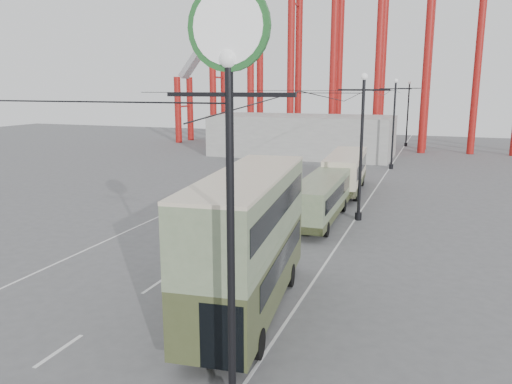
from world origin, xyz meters
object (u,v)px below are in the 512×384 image
at_px(lamp_post_near, 229,114).
at_px(single_decker_cream, 346,170).
at_px(pedestrian, 232,273).
at_px(single_decker_green, 321,197).
at_px(double_decker_bus, 248,236).

bearing_deg(lamp_post_near, single_decker_cream, 94.69).
bearing_deg(pedestrian, single_decker_green, -98.50).
bearing_deg(single_decker_green, double_decker_bus, -89.70).
distance_m(lamp_post_near, single_decker_green, 20.91).
bearing_deg(pedestrian, lamp_post_near, 109.21).
relative_size(single_decker_green, pedestrian, 6.30).
relative_size(lamp_post_near, pedestrian, 6.88).
distance_m(single_decker_cream, pedestrian, 22.07).
height_order(single_decker_cream, pedestrian, single_decker_cream).
height_order(single_decker_green, pedestrian, single_decker_green).
distance_m(double_decker_bus, pedestrian, 3.12).
bearing_deg(single_decker_green, single_decker_cream, 89.78).
relative_size(single_decker_cream, pedestrian, 6.60).
height_order(double_decker_bus, single_decker_green, double_decker_bus).
relative_size(lamp_post_near, single_decker_green, 1.09).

